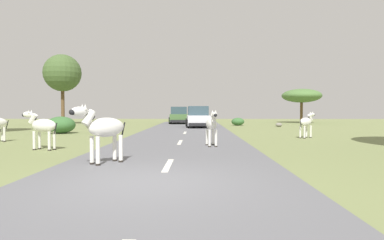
{
  "coord_description": "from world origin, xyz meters",
  "views": [
    {
      "loc": [
        1.0,
        -6.69,
        1.55
      ],
      "look_at": [
        0.68,
        13.86,
        0.86
      ],
      "focal_mm": 30.73,
      "sensor_mm": 36.0,
      "label": 1
    }
  ],
  "objects_px": {
    "zebra_2": "(42,126)",
    "tree_4": "(62,73)",
    "bush_1": "(61,125)",
    "rock_1": "(279,125)",
    "zebra_0": "(212,125)",
    "car_1": "(179,116)",
    "car_0": "(198,117)",
    "zebra_1": "(103,128)",
    "bush_2": "(238,122)",
    "rock_0": "(90,125)",
    "zebra_3": "(306,122)",
    "tree_5": "(302,96)"
  },
  "relations": [
    {
      "from": "car_0",
      "to": "zebra_0",
      "type": "bearing_deg",
      "value": 89.0
    },
    {
      "from": "zebra_2",
      "to": "car_1",
      "type": "distance_m",
      "value": 22.45
    },
    {
      "from": "tree_4",
      "to": "zebra_2",
      "type": "bearing_deg",
      "value": -69.52
    },
    {
      "from": "car_0",
      "to": "rock_0",
      "type": "distance_m",
      "value": 8.89
    },
    {
      "from": "car_1",
      "to": "rock_0",
      "type": "distance_m",
      "value": 10.43
    },
    {
      "from": "zebra_1",
      "to": "tree_4",
      "type": "xyz_separation_m",
      "value": [
        -11.0,
        23.99,
        4.13
      ]
    },
    {
      "from": "car_1",
      "to": "bush_1",
      "type": "height_order",
      "value": "car_1"
    },
    {
      "from": "zebra_1",
      "to": "zebra_3",
      "type": "xyz_separation_m",
      "value": [
        8.41,
        8.71,
        -0.18
      ]
    },
    {
      "from": "zebra_2",
      "to": "bush_2",
      "type": "bearing_deg",
      "value": -11.3
    },
    {
      "from": "car_0",
      "to": "rock_1",
      "type": "xyz_separation_m",
      "value": [
        7.05,
        1.28,
        -0.67
      ]
    },
    {
      "from": "bush_1",
      "to": "rock_1",
      "type": "xyz_separation_m",
      "value": [
        15.77,
        8.01,
        -0.36
      ]
    },
    {
      "from": "bush_1",
      "to": "rock_1",
      "type": "bearing_deg",
      "value": 26.92
    },
    {
      "from": "zebra_2",
      "to": "bush_2",
      "type": "height_order",
      "value": "zebra_2"
    },
    {
      "from": "zebra_2",
      "to": "rock_1",
      "type": "xyz_separation_m",
      "value": [
        12.99,
        16.37,
        -0.73
      ]
    },
    {
      "from": "zebra_2",
      "to": "tree_4",
      "type": "bearing_deg",
      "value": 36.61
    },
    {
      "from": "tree_4",
      "to": "rock_0",
      "type": "distance_m",
      "value": 9.36
    },
    {
      "from": "car_1",
      "to": "rock_1",
      "type": "height_order",
      "value": "car_1"
    },
    {
      "from": "rock_0",
      "to": "tree_4",
      "type": "bearing_deg",
      "value": 127.03
    },
    {
      "from": "car_0",
      "to": "car_1",
      "type": "distance_m",
      "value": 7.28
    },
    {
      "from": "zebra_1",
      "to": "zebra_0",
      "type": "bearing_deg",
      "value": -86.15
    },
    {
      "from": "zebra_0",
      "to": "car_0",
      "type": "height_order",
      "value": "car_0"
    },
    {
      "from": "tree_4",
      "to": "bush_2",
      "type": "height_order",
      "value": "tree_4"
    },
    {
      "from": "zebra_0",
      "to": "zebra_1",
      "type": "height_order",
      "value": "zebra_1"
    },
    {
      "from": "zebra_2",
      "to": "zebra_0",
      "type": "bearing_deg",
      "value": -66.14
    },
    {
      "from": "car_1",
      "to": "bush_2",
      "type": "bearing_deg",
      "value": 146.73
    },
    {
      "from": "zebra_0",
      "to": "bush_1",
      "type": "xyz_separation_m",
      "value": [
        -9.24,
        7.48,
        -0.38
      ]
    },
    {
      "from": "zebra_1",
      "to": "bush_2",
      "type": "height_order",
      "value": "zebra_1"
    },
    {
      "from": "bush_2",
      "to": "rock_1",
      "type": "relative_size",
      "value": 2.13
    },
    {
      "from": "zebra_0",
      "to": "zebra_2",
      "type": "relative_size",
      "value": 0.98
    },
    {
      "from": "bush_2",
      "to": "car_1",
      "type": "bearing_deg",
      "value": 149.45
    },
    {
      "from": "zebra_0",
      "to": "tree_5",
      "type": "bearing_deg",
      "value": -122.57
    },
    {
      "from": "rock_1",
      "to": "car_0",
      "type": "bearing_deg",
      "value": -169.74
    },
    {
      "from": "car_0",
      "to": "rock_0",
      "type": "xyz_separation_m",
      "value": [
        -8.83,
        -0.85,
        -0.58
      ]
    },
    {
      "from": "zebra_0",
      "to": "rock_0",
      "type": "distance_m",
      "value": 16.32
    },
    {
      "from": "zebra_2",
      "to": "tree_4",
      "type": "relative_size",
      "value": 0.22
    },
    {
      "from": "zebra_3",
      "to": "rock_1",
      "type": "distance_m",
      "value": 11.13
    },
    {
      "from": "zebra_2",
      "to": "zebra_3",
      "type": "relative_size",
      "value": 1.11
    },
    {
      "from": "zebra_1",
      "to": "car_0",
      "type": "xyz_separation_m",
      "value": [
        2.63,
        18.47,
        -0.17
      ]
    },
    {
      "from": "tree_5",
      "to": "rock_0",
      "type": "height_order",
      "value": "tree_5"
    },
    {
      "from": "tree_5",
      "to": "rock_1",
      "type": "distance_m",
      "value": 9.4
    },
    {
      "from": "car_0",
      "to": "bush_1",
      "type": "distance_m",
      "value": 11.02
    },
    {
      "from": "car_1",
      "to": "rock_1",
      "type": "xyz_separation_m",
      "value": [
        9.04,
        -5.73,
        -0.67
      ]
    },
    {
      "from": "zebra_1",
      "to": "car_1",
      "type": "height_order",
      "value": "car_1"
    },
    {
      "from": "zebra_2",
      "to": "rock_1",
      "type": "height_order",
      "value": "zebra_2"
    },
    {
      "from": "zebra_2",
      "to": "bush_1",
      "type": "relative_size",
      "value": 0.87
    },
    {
      "from": "zebra_3",
      "to": "rock_1",
      "type": "height_order",
      "value": "zebra_3"
    },
    {
      "from": "tree_4",
      "to": "bush_1",
      "type": "distance_m",
      "value": 13.98
    },
    {
      "from": "zebra_2",
      "to": "tree_5",
      "type": "xyz_separation_m",
      "value": [
        17.4,
        24.17,
        2.1
      ]
    },
    {
      "from": "zebra_2",
      "to": "tree_4",
      "type": "distance_m",
      "value": 22.41
    },
    {
      "from": "car_0",
      "to": "tree_5",
      "type": "xyz_separation_m",
      "value": [
        11.46,
        9.07,
        2.16
      ]
    }
  ]
}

